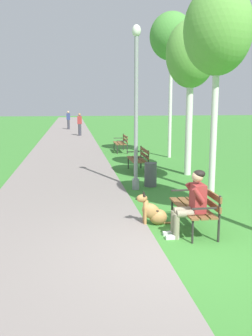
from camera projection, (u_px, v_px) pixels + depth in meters
name	position (u px, v px, depth m)	size (l,w,h in m)	color
ground_plane	(185.00, 254.00, 6.14)	(120.00, 120.00, 0.00)	#3D8433
paved_path	(68.00, 133.00, 29.23)	(3.49, 60.00, 0.04)	gray
park_bench_near	(197.00, 204.00, 7.23)	(0.55, 1.50, 0.85)	brown
park_bench_mid	(139.00, 158.00, 13.24)	(0.55, 1.50, 0.85)	brown
park_bench_far	(122.00, 142.00, 18.44)	(0.55, 1.50, 0.85)	brown
person_seated_on_near_bench	(192.00, 201.00, 6.85)	(0.74, 0.49, 1.25)	gray
dog_shepherd	(153.00, 212.00, 7.56)	(0.83, 0.29, 0.71)	#B27F47
lamp_post_near	(136.00, 107.00, 10.26)	(0.24, 0.24, 4.49)	gray
birch_tree_second	(218.00, 31.00, 9.51)	(1.74, 1.86, 5.42)	silver
birch_tree_third	(191.00, 56.00, 12.11)	(1.64, 1.57, 5.08)	silver
birch_tree_fourth	(172.00, 37.00, 15.85)	(1.87, 1.86, 6.21)	silver
litter_bin	(151.00, 175.00, 11.00)	(0.36, 0.36, 0.70)	#515156
pedestrian_distant	(80.00, 125.00, 26.83)	(0.32, 0.22, 1.65)	#383842
pedestrian_further_distant	(68.00, 120.00, 33.04)	(0.32, 0.22, 1.65)	#383842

